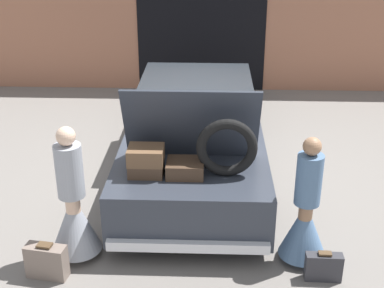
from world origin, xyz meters
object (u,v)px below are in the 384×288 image
at_px(person_right, 305,218).
at_px(suitcase_beside_left_person, 47,261).
at_px(suitcase_beside_right_person, 323,267).
at_px(car, 196,128).
at_px(person_left, 74,211).

relative_size(person_right, suitcase_beside_left_person, 3.25).
xyz_separation_m(suitcase_beside_left_person, suitcase_beside_right_person, (3.09, 0.07, -0.04)).
bearing_deg(car, person_right, -61.99).
bearing_deg(suitcase_beside_left_person, person_right, 8.56).
distance_m(car, person_left, 2.85).
height_order(person_right, suitcase_beside_left_person, person_right).
relative_size(car, person_right, 3.46).
relative_size(car, person_left, 3.29).
height_order(person_right, suitcase_beside_right_person, person_right).
relative_size(person_left, suitcase_beside_left_person, 3.42).
height_order(person_left, suitcase_beside_right_person, person_left).
bearing_deg(car, suitcase_beside_right_person, -62.21).
distance_m(suitcase_beside_left_person, suitcase_beside_right_person, 3.09).
xyz_separation_m(person_left, suitcase_beside_right_person, (2.86, -0.37, -0.42)).
bearing_deg(suitcase_beside_left_person, car, 61.97).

